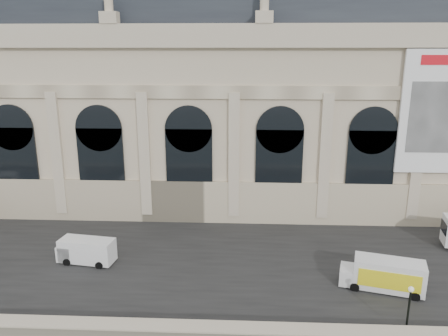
% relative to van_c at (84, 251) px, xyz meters
% --- Properties ---
extents(quay, '(160.00, 70.00, 6.00)m').
position_rel_van_c_xyz_m(quay, '(12.78, 23.42, -4.20)').
color(quay, gray).
rests_on(quay, ground).
extents(street, '(160.00, 24.00, 0.06)m').
position_rel_van_c_xyz_m(street, '(12.78, 2.42, -1.17)').
color(street, '#2D2D2D').
rests_on(street, quay).
extents(parapet, '(160.00, 1.40, 1.21)m').
position_rel_van_c_xyz_m(parapet, '(12.78, -10.98, -0.58)').
color(parapet, gray).
rests_on(parapet, quay).
extents(museum, '(69.00, 18.70, 29.10)m').
position_rel_van_c_xyz_m(museum, '(6.80, 19.28, 12.53)').
color(museum, beige).
rests_on(museum, quay).
extents(van_c, '(5.49, 2.75, 2.34)m').
position_rel_van_c_xyz_m(van_c, '(0.00, 0.00, 0.00)').
color(van_c, white).
rests_on(van_c, quay).
extents(box_truck, '(7.00, 3.80, 2.69)m').
position_rel_van_c_xyz_m(box_truck, '(26.62, -3.59, 0.16)').
color(box_truck, white).
rests_on(box_truck, quay).
extents(lamp_right, '(0.40, 0.40, 3.91)m').
position_rel_van_c_xyz_m(lamp_right, '(26.35, -9.83, 0.75)').
color(lamp_right, black).
rests_on(lamp_right, quay).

